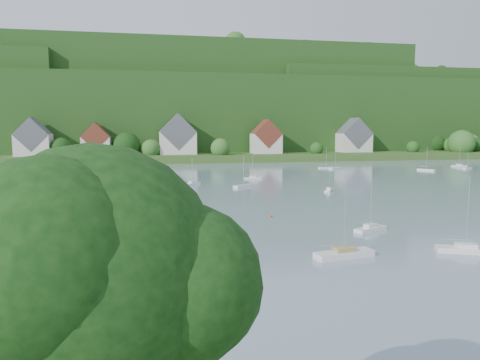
% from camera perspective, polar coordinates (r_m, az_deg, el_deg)
% --- Properties ---
extents(near_tree, '(8.40, 8.50, 13.70)m').
position_cam_1_polar(near_tree, '(12.82, -16.13, -11.92)').
color(near_tree, black).
rests_on(near_tree, near_bank).
extents(far_shore_strip, '(600.00, 60.00, 3.00)m').
position_cam_1_polar(far_shore_strip, '(219.65, -9.17, 2.96)').
color(far_shore_strip, '#335921').
rests_on(far_shore_strip, ground).
extents(forested_ridge, '(620.00, 181.22, 69.89)m').
position_cam_1_polar(forested_ridge, '(287.89, -9.67, 8.04)').
color(forested_ridge, '#1C4014').
rests_on(forested_ridge, ground).
extents(village_building_0, '(14.00, 10.40, 16.00)m').
position_cam_1_polar(village_building_0, '(211.56, -24.19, 4.50)').
color(village_building_0, silver).
rests_on(village_building_0, far_shore_strip).
extents(village_building_1, '(12.00, 9.36, 14.00)m').
position_cam_1_polar(village_building_1, '(209.40, -17.36, 4.55)').
color(village_building_1, silver).
rests_on(village_building_1, far_shore_strip).
extents(village_building_2, '(16.00, 11.44, 18.00)m').
position_cam_1_polar(village_building_2, '(207.54, -7.71, 5.20)').
color(village_building_2, silver).
rests_on(village_building_2, far_shore_strip).
extents(village_building_3, '(13.00, 10.40, 15.50)m').
position_cam_1_polar(village_building_3, '(211.81, 3.23, 5.05)').
color(village_building_3, silver).
rests_on(village_building_3, far_shore_strip).
extents(village_building_4, '(15.00, 10.40, 16.50)m').
position_cam_1_polar(village_building_4, '(230.82, 13.91, 5.03)').
color(village_building_4, silver).
rests_on(village_building_4, far_shore_strip).
extents(near_sailboat_0, '(7.35, 3.27, 9.60)m').
position_cam_1_polar(near_sailboat_0, '(45.48, -15.91, -12.38)').
color(near_sailboat_0, white).
rests_on(near_sailboat_0, ground).
extents(near_sailboat_2, '(7.47, 3.31, 9.75)m').
position_cam_1_polar(near_sailboat_2, '(55.48, 12.75, -8.82)').
color(near_sailboat_2, white).
rests_on(near_sailboat_2, ground).
extents(near_sailboat_3, '(5.72, 3.80, 7.54)m').
position_cam_1_polar(near_sailboat_3, '(70.01, 15.82, -5.75)').
color(near_sailboat_3, white).
rests_on(near_sailboat_3, ground).
extents(near_sailboat_4, '(7.02, 4.37, 9.19)m').
position_cam_1_polar(near_sailboat_4, '(62.21, 26.14, -7.67)').
color(near_sailboat_4, white).
rests_on(near_sailboat_4, ground).
extents(near_sailboat_6, '(6.11, 4.91, 8.37)m').
position_cam_1_polar(near_sailboat_6, '(79.47, -25.23, -4.66)').
color(near_sailboat_6, white).
rests_on(near_sailboat_6, ground).
extents(mooring_buoy_0, '(0.46, 0.46, 0.46)m').
position_cam_1_polar(mooring_buoy_0, '(53.69, -16.36, -9.99)').
color(mooring_buoy_0, red).
rests_on(mooring_buoy_0, ground).
extents(mooring_buoy_1, '(0.41, 0.41, 0.41)m').
position_cam_1_polar(mooring_buoy_1, '(43.12, -3.26, -13.88)').
color(mooring_buoy_1, silver).
rests_on(mooring_buoy_1, ground).
extents(mooring_buoy_2, '(0.47, 0.47, 0.47)m').
position_cam_1_polar(mooring_buoy_2, '(77.55, 3.86, -4.64)').
color(mooring_buoy_2, red).
rests_on(mooring_buoy_2, ground).
extents(mooring_buoy_3, '(0.40, 0.40, 0.40)m').
position_cam_1_polar(mooring_buoy_3, '(80.03, -18.63, -4.62)').
color(mooring_buoy_3, red).
rests_on(mooring_buoy_3, ground).
extents(mooring_buoy_4, '(0.47, 0.47, 0.47)m').
position_cam_1_polar(mooring_buoy_4, '(69.82, 15.39, -6.12)').
color(mooring_buoy_4, silver).
rests_on(mooring_buoy_4, ground).
extents(mooring_buoy_5, '(0.41, 0.41, 0.41)m').
position_cam_1_polar(mooring_buoy_5, '(59.51, -24.21, -8.67)').
color(mooring_buoy_5, red).
rests_on(mooring_buoy_5, ground).
extents(duck_pair, '(1.67, 1.49, 0.33)m').
position_cam_1_polar(duck_pair, '(44.25, -3.14, -13.19)').
color(duck_pair, black).
rests_on(duck_pair, ground).
extents(far_sailboat_cluster, '(188.45, 67.69, 8.71)m').
position_cam_1_polar(far_sailboat_cluster, '(133.20, -4.68, 0.23)').
color(far_sailboat_cluster, white).
rests_on(far_sailboat_cluster, ground).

